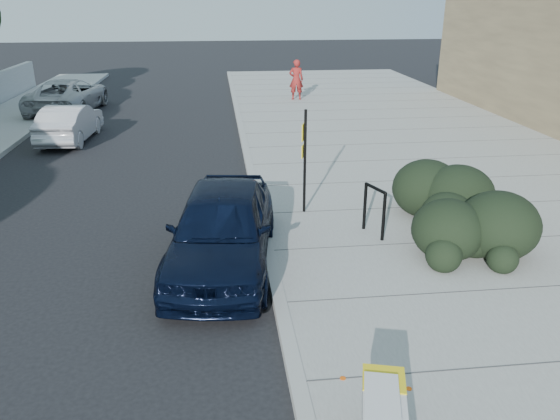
{
  "coord_description": "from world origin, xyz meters",
  "views": [
    {
      "loc": [
        -0.91,
        -7.77,
        4.86
      ],
      "look_at": [
        0.23,
        2.02,
        1.0
      ],
      "focal_mm": 35.0,
      "sensor_mm": 36.0,
      "label": 1
    }
  ],
  "objects_px": {
    "bike_rack": "(374,206)",
    "sign_post": "(304,155)",
    "sedan_navy": "(222,228)",
    "wagon_silver": "(70,123)",
    "pedestrian": "(296,80)",
    "suv_silver": "(68,95)"
  },
  "relations": [
    {
      "from": "bike_rack",
      "to": "sign_post",
      "type": "distance_m",
      "value": 2.07
    },
    {
      "from": "sedan_navy",
      "to": "wagon_silver",
      "type": "relative_size",
      "value": 1.17
    },
    {
      "from": "bike_rack",
      "to": "pedestrian",
      "type": "relative_size",
      "value": 0.56
    },
    {
      "from": "bike_rack",
      "to": "suv_silver",
      "type": "distance_m",
      "value": 18.06
    },
    {
      "from": "sedan_navy",
      "to": "suv_silver",
      "type": "bearing_deg",
      "value": 120.21
    },
    {
      "from": "suv_silver",
      "to": "wagon_silver",
      "type": "bearing_deg",
      "value": 108.63
    },
    {
      "from": "sign_post",
      "to": "pedestrian",
      "type": "distance_m",
      "value": 15.05
    },
    {
      "from": "sign_post",
      "to": "bike_rack",
      "type": "bearing_deg",
      "value": -29.37
    },
    {
      "from": "bike_rack",
      "to": "pedestrian",
      "type": "bearing_deg",
      "value": 67.46
    },
    {
      "from": "wagon_silver",
      "to": "pedestrian",
      "type": "bearing_deg",
      "value": -140.67
    },
    {
      "from": "sedan_navy",
      "to": "wagon_silver",
      "type": "height_order",
      "value": "sedan_navy"
    },
    {
      "from": "sedan_navy",
      "to": "pedestrian",
      "type": "distance_m",
      "value": 17.61
    },
    {
      "from": "suv_silver",
      "to": "pedestrian",
      "type": "relative_size",
      "value": 2.8
    },
    {
      "from": "suv_silver",
      "to": "sign_post",
      "type": "bearing_deg",
      "value": 126.68
    },
    {
      "from": "wagon_silver",
      "to": "sedan_navy",
      "type": "bearing_deg",
      "value": 119.84
    },
    {
      "from": "sign_post",
      "to": "suv_silver",
      "type": "bearing_deg",
      "value": 141.98
    },
    {
      "from": "wagon_silver",
      "to": "suv_silver",
      "type": "bearing_deg",
      "value": -72.93
    },
    {
      "from": "bike_rack",
      "to": "wagon_silver",
      "type": "bearing_deg",
      "value": 110.9
    },
    {
      "from": "bike_rack",
      "to": "sign_post",
      "type": "relative_size",
      "value": 0.44
    },
    {
      "from": "sedan_navy",
      "to": "wagon_silver",
      "type": "bearing_deg",
      "value": 124.34
    },
    {
      "from": "suv_silver",
      "to": "pedestrian",
      "type": "distance_m",
      "value": 10.57
    },
    {
      "from": "sign_post",
      "to": "suv_silver",
      "type": "distance_m",
      "value": 16.16
    }
  ]
}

